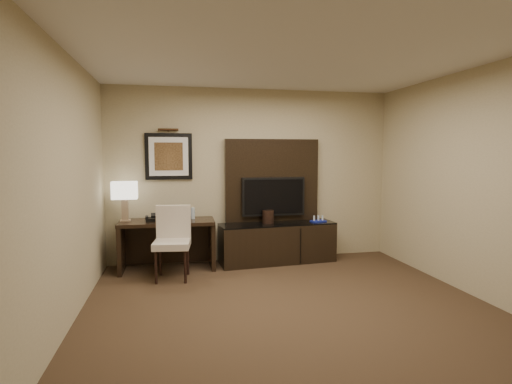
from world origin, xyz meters
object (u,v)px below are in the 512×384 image
object	(u,v)px
tv	(273,196)
desk_phone	(153,218)
table_lamp	(125,203)
minibar_tray	(318,219)
credenza	(277,243)
water_bottle	(193,213)
desk_chair	(172,243)
ice_bucket	(268,217)
desk	(168,245)

from	to	relation	value
tv	desk_phone	size ratio (longest dim) A/B	4.96
table_lamp	minibar_tray	size ratio (longest dim) A/B	2.25
credenza	desk_phone	bearing A→B (deg)	177.38
water_bottle	minibar_tray	world-z (taller)	water_bottle
desk_phone	minibar_tray	size ratio (longest dim) A/B	0.87
desk_chair	water_bottle	xyz separation A→B (m)	(0.31, 0.56, 0.32)
tv	minibar_tray	distance (m)	0.80
water_bottle	ice_bucket	xyz separation A→B (m)	(1.15, 0.01, -0.09)
desk	table_lamp	xyz separation A→B (m)	(-0.59, 0.07, 0.62)
table_lamp	water_bottle	size ratio (longest dim) A/B	3.09
minibar_tray	desk_phone	bearing A→B (deg)	-178.71
desk_chair	table_lamp	xyz separation A→B (m)	(-0.65, 0.56, 0.49)
desk_phone	water_bottle	xyz separation A→B (m)	(0.57, 0.08, 0.03)
water_bottle	ice_bucket	size ratio (longest dim) A/B	0.84
desk_chair	desk_phone	world-z (taller)	desk_chair
credenza	desk_chair	distance (m)	1.70
desk	tv	bearing A→B (deg)	7.77
desk	desk_phone	bearing A→B (deg)	-174.22
desk	desk_phone	size ratio (longest dim) A/B	6.73
desk_chair	water_bottle	size ratio (longest dim) A/B	5.84
tv	desk	bearing A→B (deg)	-173.39
tv	desk_chair	xyz separation A→B (m)	(-1.57, -0.68, -0.53)
water_bottle	minibar_tray	size ratio (longest dim) A/B	0.73
table_lamp	tv	bearing A→B (deg)	3.08
ice_bucket	minibar_tray	distance (m)	0.81
credenza	minibar_tray	distance (m)	0.75
tv	minibar_tray	xyz separation A→B (m)	(0.70, -0.15, -0.36)
credenza	tv	size ratio (longest dim) A/B	1.80
table_lamp	desk_chair	bearing A→B (deg)	-40.53
desk	desk_phone	distance (m)	0.46
credenza	desk_phone	xyz separation A→B (m)	(-1.87, -0.07, 0.47)
tv	table_lamp	size ratio (longest dim) A/B	1.92
credenza	ice_bucket	distance (m)	0.44
credenza	tv	xyz separation A→B (m)	(-0.03, 0.14, 0.71)
desk	ice_bucket	size ratio (longest dim) A/B	6.72
desk	credenza	xyz separation A→B (m)	(1.67, 0.05, -0.05)
water_bottle	minibar_tray	bearing A→B (deg)	-0.81
tv	desk_phone	distance (m)	1.86
minibar_tray	desk_chair	bearing A→B (deg)	-166.85
desk_phone	water_bottle	world-z (taller)	water_bottle
desk	credenza	bearing A→B (deg)	2.87
tv	minibar_tray	world-z (taller)	tv
credenza	ice_bucket	world-z (taller)	ice_bucket
ice_bucket	table_lamp	bearing A→B (deg)	-179.75
tv	desk_phone	world-z (taller)	tv
credenza	desk_phone	size ratio (longest dim) A/B	8.92
desk_chair	desk_phone	distance (m)	0.61
desk	minibar_tray	world-z (taller)	desk
tv	water_bottle	distance (m)	1.28
desk	desk_chair	distance (m)	0.51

